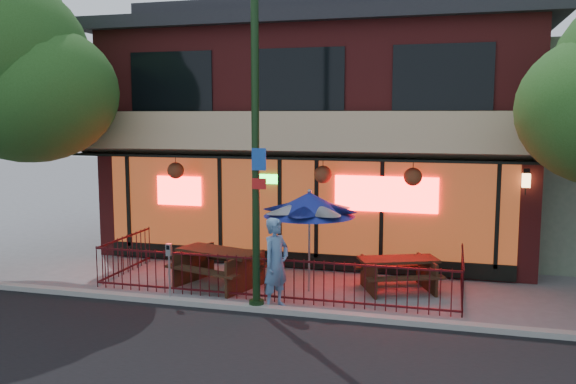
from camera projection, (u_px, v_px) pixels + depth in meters
name	position (u px, v px, depth m)	size (l,w,h in m)	color
ground	(262.00, 304.00, 13.29)	(80.00, 80.00, 0.00)	gray
curb	(255.00, 308.00, 12.80)	(80.00, 0.25, 0.12)	#999993
restaurant_building	(329.00, 114.00, 19.57)	(12.96, 9.49, 8.05)	maroon
patio_fence	(269.00, 270.00, 13.69)	(8.44, 2.62, 1.00)	#3F0D12
street_light	(256.00, 161.00, 12.50)	(0.43, 0.32, 7.00)	black
picnic_table_left	(219.00, 262.00, 14.62)	(2.43, 2.12, 0.88)	#372214
picnic_table_right	(398.00, 269.00, 14.22)	(2.20, 1.98, 0.77)	#362013
patio_umbrella	(309.00, 204.00, 13.97)	(2.11, 2.11, 2.41)	gray
pedestrian	(276.00, 263.00, 12.87)	(0.71, 0.47, 1.95)	#547BA9
parking_meter_near	(169.00, 263.00, 13.32)	(0.12, 0.10, 1.31)	#9DA0A6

